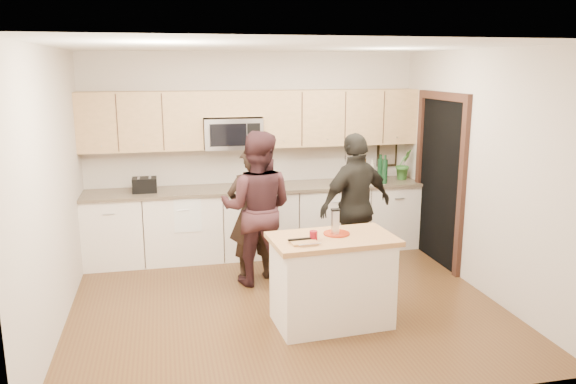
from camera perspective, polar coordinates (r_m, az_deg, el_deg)
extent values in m
plane|color=#52391C|center=(6.21, -0.34, -11.17)|extent=(4.50, 4.50, 0.00)
cube|color=#BFB2A3|center=(7.73, -3.51, 4.01)|extent=(4.50, 0.02, 2.70)
cube|color=#BFB2A3|center=(3.93, 5.87, -4.58)|extent=(4.50, 0.02, 2.70)
cube|color=#BFB2A3|center=(5.77, -22.77, 0.06)|extent=(0.02, 4.00, 2.70)
cube|color=#BFB2A3|center=(6.64, 18.99, 1.91)|extent=(0.02, 4.00, 2.70)
cube|color=white|center=(5.68, -0.38, 14.58)|extent=(4.50, 4.00, 0.02)
cube|color=silver|center=(7.62, -3.05, -3.03)|extent=(4.50, 0.62, 0.90)
cube|color=#71644B|center=(7.50, -3.08, 0.41)|extent=(4.50, 0.66, 0.04)
cube|color=tan|center=(7.42, -14.75, 6.95)|extent=(1.55, 0.33, 0.75)
cube|color=tan|center=(7.79, 5.21, 7.56)|extent=(2.17, 0.33, 0.75)
cube|color=tan|center=(7.46, -5.76, 8.95)|extent=(0.78, 0.33, 0.33)
cube|color=silver|center=(7.46, -5.66, 5.98)|extent=(0.76, 0.40, 0.40)
cube|color=black|center=(7.25, -6.09, 5.77)|extent=(0.47, 0.01, 0.29)
cube|color=black|center=(7.29, -3.50, 5.86)|extent=(0.17, 0.01, 0.29)
cube|color=black|center=(7.46, 15.17, 0.92)|extent=(0.02, 1.05, 2.10)
cube|color=#321B13|center=(6.96, 17.22, -0.03)|extent=(0.06, 0.10, 2.10)
cube|color=#321B13|center=(7.95, 13.15, 1.75)|extent=(0.06, 0.10, 2.10)
cube|color=#321B13|center=(7.31, 15.55, 9.39)|extent=(0.06, 1.25, 0.10)
cube|color=black|center=(8.26, 10.02, 3.91)|extent=(0.30, 0.03, 0.38)
cube|color=tan|center=(8.25, 10.06, 3.89)|extent=(0.24, 0.00, 0.32)
cube|color=white|center=(7.16, -10.16, -2.18)|extent=(0.34, 0.01, 0.48)
cube|color=white|center=(7.40, -10.34, 0.16)|extent=(0.34, 0.60, 0.01)
cube|color=silver|center=(5.61, 4.48, -9.18)|extent=(1.14, 0.72, 0.85)
cube|color=#AE8248|center=(5.46, 4.56, -4.79)|extent=(1.24, 0.78, 0.05)
cylinder|color=#99250D|center=(5.53, 4.95, -4.22)|extent=(0.26, 0.26, 0.02)
cube|color=silver|center=(5.47, 4.82, -3.07)|extent=(0.07, 0.06, 0.23)
cube|color=black|center=(5.43, 4.84, -1.81)|extent=(0.08, 0.06, 0.02)
cylinder|color=maroon|center=(5.31, 2.60, -4.46)|extent=(0.08, 0.08, 0.09)
cube|color=#AE8248|center=(5.25, 1.57, -5.09)|extent=(0.26, 0.21, 0.02)
cube|color=black|center=(5.27, 1.44, -4.79)|extent=(0.27, 0.04, 0.02)
cube|color=silver|center=(5.15, 2.25, -5.31)|extent=(0.22, 0.04, 0.01)
cube|color=black|center=(7.38, -14.36, 0.71)|extent=(0.30, 0.24, 0.18)
cube|color=silver|center=(7.36, -14.94, 1.40)|extent=(0.03, 0.17, 0.00)
cube|color=silver|center=(7.36, -13.85, 1.45)|extent=(0.03, 0.17, 0.00)
cylinder|color=black|center=(7.83, 7.44, 2.36)|extent=(0.06, 0.06, 0.37)
cylinder|color=#39220A|center=(7.92, 7.78, 2.27)|extent=(0.08, 0.08, 0.32)
cylinder|color=#BAB092|center=(7.92, 8.55, 2.21)|extent=(0.07, 0.07, 0.31)
cylinder|color=black|center=(7.94, 9.36, 2.46)|extent=(0.08, 0.08, 0.37)
cylinder|color=black|center=(7.76, 9.81, 2.28)|extent=(0.07, 0.07, 0.39)
imported|color=#3B7A30|center=(8.10, 11.68, 2.78)|extent=(0.28, 0.25, 0.43)
imported|color=black|center=(6.66, -3.64, -2.20)|extent=(0.60, 0.40, 1.61)
imported|color=#30181B|center=(6.50, -3.14, -1.69)|extent=(1.04, 0.92, 1.80)
imported|color=black|center=(6.73, 6.89, -1.46)|extent=(1.11, 0.77, 1.76)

